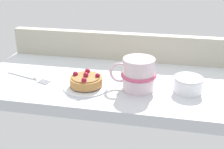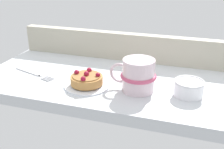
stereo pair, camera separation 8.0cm
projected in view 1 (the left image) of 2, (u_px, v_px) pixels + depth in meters
ground_plane at (109, 83)px, 88.64cm from camera, size 80.98×38.96×3.38cm
window_rail_back at (119, 46)px, 102.02cm from camera, size 79.36×3.43×9.76cm
dessert_plate at (86, 86)px, 81.89cm from camera, size 13.21×13.21×0.85cm
raspberry_tart at (86, 80)px, 81.17cm from camera, size 9.33×9.33×3.85cm
coffee_mug at (138, 74)px, 79.30cm from camera, size 13.45×10.11×9.26cm
dessert_fork at (28, 77)px, 88.12cm from camera, size 16.56×6.67×0.60cm
sugar_bowl at (188, 84)px, 78.76cm from camera, size 8.26×8.26×4.36cm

